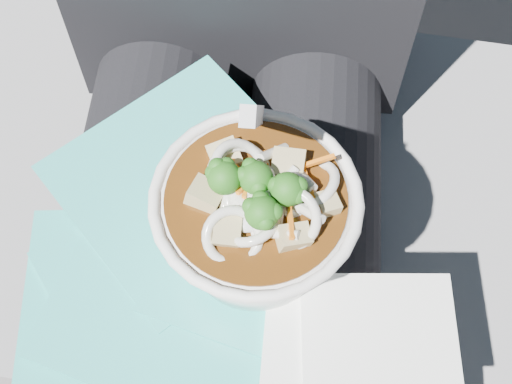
# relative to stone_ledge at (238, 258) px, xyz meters

# --- Properties ---
(stone_ledge) EXTENTS (1.04, 0.59, 0.44)m
(stone_ledge) POSITION_rel_stone_ledge_xyz_m (0.00, 0.00, 0.00)
(stone_ledge) COLOR slate
(stone_ledge) RESTS_ON ground
(lap) EXTENTS (0.31, 0.48, 0.14)m
(lap) POSITION_rel_stone_ledge_xyz_m (0.00, -0.15, 0.29)
(lap) COLOR black
(lap) RESTS_ON stone_ledge
(person_body) EXTENTS (0.34, 0.94, 0.98)m
(person_body) POSITION_rel_stone_ledge_xyz_m (-0.00, -0.06, 0.32)
(person_body) COLOR black
(person_body) RESTS_ON ground
(plastic_bag) EXTENTS (0.28, 0.36, 0.02)m
(plastic_bag) POSITION_rel_stone_ledge_xyz_m (-0.02, -0.15, 0.37)
(plastic_bag) COLOR #2BB3AB
(plastic_bag) RESTS_ON lap
(napkins) EXTENTS (0.16, 0.16, 0.01)m
(napkins) POSITION_rel_stone_ledge_xyz_m (0.13, -0.23, 0.38)
(napkins) COLOR white
(napkins) RESTS_ON plastic_bag
(udon_bowl) EXTENTS (0.19, 0.19, 0.20)m
(udon_bowl) POSITION_rel_stone_ledge_xyz_m (0.04, -0.14, 0.43)
(udon_bowl) COLOR white
(udon_bowl) RESTS_ON plastic_bag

